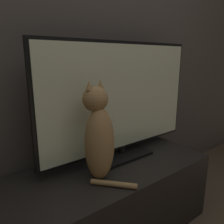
# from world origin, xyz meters

# --- Properties ---
(wall_back) EXTENTS (4.80, 0.05, 2.60)m
(wall_back) POSITION_xyz_m (0.00, 1.22, 1.30)
(wall_back) COLOR #47423D
(wall_back) RESTS_ON ground_plane
(tv_stand) EXTENTS (1.35, 0.53, 0.44)m
(tv_stand) POSITION_xyz_m (0.00, 0.91, 0.22)
(tv_stand) COLOR black
(tv_stand) RESTS_ON ground_plane
(tv) EXTENTS (1.12, 0.22, 0.72)m
(tv) POSITION_xyz_m (0.21, 1.00, 0.81)
(tv) COLOR black
(tv) RESTS_ON tv_stand
(cat) EXTENTS (0.19, 0.30, 0.52)m
(cat) POSITION_xyz_m (-0.06, 0.86, 0.68)
(cat) COLOR #997547
(cat) RESTS_ON tv_stand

